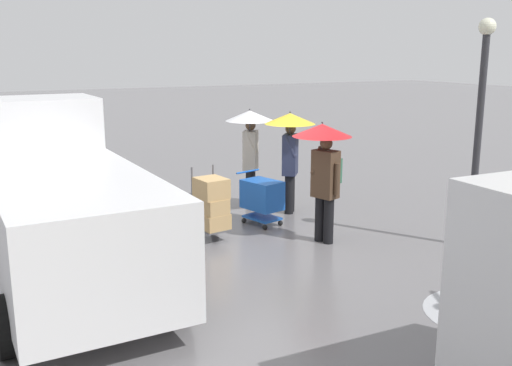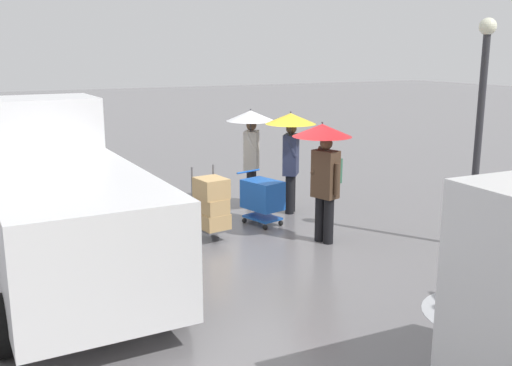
% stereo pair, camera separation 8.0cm
% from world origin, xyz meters
% --- Properties ---
extents(ground_plane, '(90.00, 90.00, 0.00)m').
position_xyz_m(ground_plane, '(0.00, 0.00, 0.00)').
color(ground_plane, slate).
extents(slush_patch_near_cluster, '(2.39, 2.39, 0.01)m').
position_xyz_m(slush_patch_near_cluster, '(2.31, -1.51, 0.00)').
color(slush_patch_near_cluster, '#ADAFB5').
rests_on(slush_patch_near_cluster, ground).
extents(slush_patch_under_van, '(1.64, 1.64, 0.01)m').
position_xyz_m(slush_patch_under_van, '(-1.39, 4.38, 0.00)').
color(slush_patch_under_van, '#ADAFB5').
rests_on(slush_patch_under_van, ground).
extents(cargo_van_parked_right, '(2.28, 5.38, 2.60)m').
position_xyz_m(cargo_van_parked_right, '(3.28, 0.77, 1.18)').
color(cargo_van_parked_right, white).
rests_on(cargo_van_parked_right, ground).
extents(shopping_cart_vendor, '(0.74, 0.93, 1.02)m').
position_xyz_m(shopping_cart_vendor, '(-0.68, -0.52, 0.57)').
color(shopping_cart_vendor, '#1951B2').
rests_on(shopping_cart_vendor, ground).
extents(hand_dolly_boxes, '(0.59, 0.76, 1.32)m').
position_xyz_m(hand_dolly_boxes, '(0.58, -0.09, 0.66)').
color(hand_dolly_boxes, '#515156').
rests_on(hand_dolly_boxes, ground).
extents(pedestrian_pink_side, '(1.04, 1.04, 2.15)m').
position_xyz_m(pedestrian_pink_side, '(-1.10, -1.84, 1.58)').
color(pedestrian_pink_side, black).
rests_on(pedestrian_pink_side, ground).
extents(pedestrian_black_side, '(1.04, 1.04, 2.15)m').
position_xyz_m(pedestrian_black_side, '(-1.14, 0.90, 1.57)').
color(pedestrian_black_side, black).
rests_on(pedestrian_black_side, ground).
extents(pedestrian_white_side, '(1.04, 1.04, 2.15)m').
position_xyz_m(pedestrian_white_side, '(-1.58, -0.98, 1.58)').
color(pedestrian_white_side, black).
rests_on(pedestrian_white_side, ground).
extents(street_lamp, '(0.28, 0.28, 3.86)m').
position_xyz_m(street_lamp, '(-3.28, 2.32, 2.37)').
color(street_lamp, '#2D2D33').
rests_on(street_lamp, ground).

